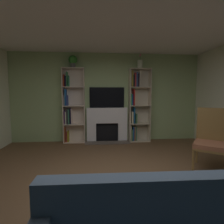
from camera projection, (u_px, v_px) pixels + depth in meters
The scene contains 11 objects.
ground_plane at pixel (119, 191), 2.70m from camera, with size 7.17×7.17×0.00m, color brown.
wall_back_accent at pixel (107, 98), 5.56m from camera, with size 5.82×0.06×2.67m, color #9EB87E.
ceiling at pixel (120, 1), 2.43m from camera, with size 5.82×6.10×0.06m, color white.
fireplace at pixel (107, 124), 5.51m from camera, with size 1.32×0.48×1.03m.
tv at pixel (107, 98), 5.50m from camera, with size 1.05×0.06×0.62m, color black.
bookshelf_left at pixel (72, 107), 5.37m from camera, with size 0.63×0.28×2.20m.
bookshelf_right at pixel (137, 105), 5.52m from camera, with size 0.63×0.32×2.20m.
potted_plant at pixel (73, 61), 5.19m from camera, with size 0.25×0.25×0.35m.
vase_with_flowers at pixel (140, 64), 5.37m from camera, with size 0.16×0.16×0.43m.
armchair at pixel (213, 139), 3.47m from camera, with size 0.84×0.84×1.17m.
coffee_table at pixel (144, 191), 2.08m from camera, with size 0.74×0.51×0.40m.
Camera 1 is at (-0.33, -2.55, 1.45)m, focal length 29.01 mm.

